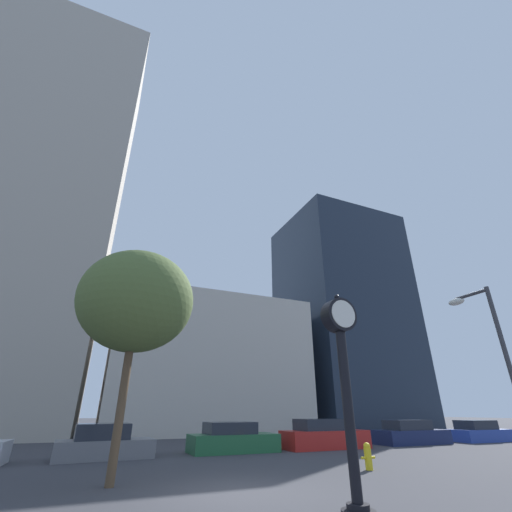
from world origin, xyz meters
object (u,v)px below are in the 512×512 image
at_px(car_red, 324,436).
at_px(bare_tree, 137,301).
at_px(street_clock, 344,373).
at_px(car_grey, 104,444).
at_px(car_green, 233,439).
at_px(street_lamp_right, 490,343).
at_px(fire_hydrant_far, 368,456).
at_px(car_navy, 411,434).
at_px(car_blue, 479,432).

relative_size(car_red, bare_tree, 0.70).
xyz_separation_m(street_clock, car_grey, (-4.16, 11.07, -2.01)).
distance_m(car_green, street_lamp_right, 11.82).
bearing_deg(street_lamp_right, fire_hydrant_far, 131.38).
xyz_separation_m(car_red, fire_hydrant_far, (-2.62, -6.47, -0.18)).
height_order(car_green, car_navy, car_green).
height_order(car_red, bare_tree, bare_tree).
height_order(car_grey, car_red, car_red).
distance_m(car_red, car_blue, 11.78).
xyz_separation_m(car_navy, car_blue, (5.56, -0.31, -0.03)).
height_order(fire_hydrant_far, bare_tree, bare_tree).
xyz_separation_m(street_clock, street_lamp_right, (6.83, 1.06, 1.28)).
bearing_deg(car_navy, bare_tree, -158.84).
height_order(car_blue, fire_hydrant_far, car_blue).
bearing_deg(car_blue, street_clock, -146.98).
bearing_deg(car_navy, street_lamp_right, -119.85).
relative_size(car_red, street_lamp_right, 0.81).
xyz_separation_m(street_clock, car_navy, (12.78, 10.94, -2.01)).
bearing_deg(car_blue, car_navy, 179.76).
xyz_separation_m(car_navy, bare_tree, (-16.91, -6.13, 4.44)).
bearing_deg(car_red, street_lamp_right, -88.31).
xyz_separation_m(car_green, car_navy, (11.22, -0.18, -0.01)).
distance_m(car_green, fire_hydrant_far, 7.20).
bearing_deg(street_clock, car_navy, 40.56).
relative_size(car_navy, bare_tree, 0.70).
height_order(car_red, fire_hydrant_far, car_red).
bearing_deg(car_red, fire_hydrant_far, -111.88).
height_order(car_red, street_lamp_right, street_lamp_right).
bearing_deg(car_navy, fire_hydrant_far, -141.97).
distance_m(car_green, car_red, 5.02).
bearing_deg(car_navy, street_clock, -138.22).
bearing_deg(car_green, car_grey, -179.32).
relative_size(street_clock, street_lamp_right, 0.76).
bearing_deg(car_grey, fire_hydrant_far, -43.10).
distance_m(car_grey, street_lamp_right, 15.23).
xyz_separation_m(street_clock, bare_tree, (-4.13, 4.81, 2.43)).
xyz_separation_m(car_grey, fire_hydrant_far, (8.11, -6.74, -0.13)).
relative_size(fire_hydrant_far, bare_tree, 0.12).
height_order(street_lamp_right, bare_tree, bare_tree).
bearing_deg(car_blue, car_green, -178.74).
distance_m(car_green, bare_tree, 9.58).
height_order(car_grey, fire_hydrant_far, car_grey).
height_order(street_clock, car_grey, street_clock).
xyz_separation_m(car_red, street_lamp_right, (0.26, -9.74, 3.24)).
distance_m(fire_hydrant_far, street_lamp_right, 5.54).
distance_m(street_clock, bare_tree, 6.79).
height_order(car_navy, street_lamp_right, street_lamp_right).
bearing_deg(bare_tree, car_red, 29.28).
relative_size(street_clock, car_green, 1.03).
height_order(car_grey, car_green, car_grey).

